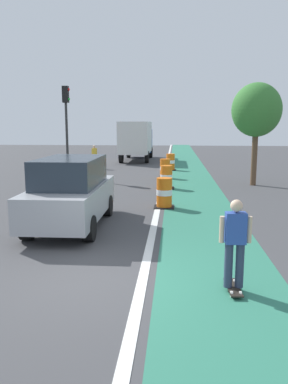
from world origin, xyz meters
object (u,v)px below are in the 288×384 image
object	(u,v)px
skateboarder_on_lane	(235,243)
traffic_barrel_far	(170,162)
traffic_light_corner	(66,115)
parked_suv_nearest	(71,192)
traffic_barrel_front	(164,193)
street_tree_sidewalk	(257,111)
delivery_truck_down_block	(137,139)
traffic_barrel_back	(165,169)
traffic_barrel_mid	(166,177)
pedestrian_crossing	(94,156)

from	to	relation	value
skateboarder_on_lane	traffic_barrel_far	xyz separation A→B (m)	(-1.37, 18.90, -0.38)
traffic_light_corner	parked_suv_nearest	bearing A→B (deg)	-73.80
traffic_barrel_front	traffic_light_corner	size ratio (longest dim) A/B	0.21
skateboarder_on_lane	traffic_barrel_front	distance (m)	7.21
parked_suv_nearest	traffic_barrel_far	size ratio (longest dim) A/B	4.23
parked_suv_nearest	traffic_barrel_front	xyz separation A→B (m)	(2.65, 2.85, -0.50)
street_tree_sidewalk	parked_suv_nearest	bearing A→B (deg)	-129.19
skateboarder_on_lane	delivery_truck_down_block	xyz separation A→B (m)	(-4.32, 25.82, 0.94)
traffic_light_corner	street_tree_sidewalk	world-z (taller)	traffic_light_corner
traffic_barrel_far	delivery_truck_down_block	size ratio (longest dim) A/B	0.14
traffic_barrel_back	traffic_light_corner	distance (m)	6.29
traffic_barrel_mid	street_tree_sidewalk	distance (m)	5.50
traffic_barrel_back	traffic_barrel_mid	bearing A→B (deg)	-87.43
street_tree_sidewalk	pedestrian_crossing	bearing A→B (deg)	144.53
parked_suv_nearest	pedestrian_crossing	size ratio (longest dim) A/B	2.87
traffic_barrel_back	delivery_truck_down_block	bearing A→B (deg)	103.89
parked_suv_nearest	traffic_barrel_far	xyz separation A→B (m)	(2.74, 14.69, -0.50)
skateboarder_on_lane	pedestrian_crossing	bearing A→B (deg)	108.80
traffic_barrel_far	parked_suv_nearest	bearing A→B (deg)	-100.55
traffic_barrel_front	traffic_barrel_back	size ratio (longest dim) A/B	1.00
traffic_barrel_front	delivery_truck_down_block	xyz separation A→B (m)	(-2.87, 18.76, 1.31)
pedestrian_crossing	skateboarder_on_lane	bearing A→B (deg)	-71.20
skateboarder_on_lane	traffic_barrel_mid	world-z (taller)	skateboarder_on_lane
pedestrian_crossing	traffic_light_corner	bearing A→B (deg)	-96.57
traffic_light_corner	street_tree_sidewalk	xyz separation A→B (m)	(10.01, -2.04, 0.17)
parked_suv_nearest	traffic_light_corner	bearing A→B (deg)	106.20
delivery_truck_down_block	traffic_light_corner	xyz separation A→B (m)	(-2.85, -11.05, 1.65)
traffic_light_corner	traffic_barrel_far	bearing A→B (deg)	35.44
traffic_barrel_back	skateboarder_on_lane	bearing A→B (deg)	-83.77
traffic_barrel_far	delivery_truck_down_block	bearing A→B (deg)	113.10
parked_suv_nearest	traffic_barrel_mid	world-z (taller)	parked_suv_nearest
parked_suv_nearest	traffic_barrel_back	xyz separation A→B (m)	(2.47, 10.73, -0.50)
traffic_barrel_front	skateboarder_on_lane	bearing A→B (deg)	-78.38
pedestrian_crossing	street_tree_sidewalk	xyz separation A→B (m)	(9.47, -6.75, 2.80)
traffic_light_corner	delivery_truck_down_block	bearing A→B (deg)	75.54
parked_suv_nearest	traffic_light_corner	size ratio (longest dim) A/B	0.91
traffic_light_corner	street_tree_sidewalk	bearing A→B (deg)	-11.51
traffic_barrel_far	traffic_light_corner	bearing A→B (deg)	-144.56
parked_suv_nearest	traffic_barrel_mid	bearing A→B (deg)	69.79
traffic_barrel_mid	traffic_light_corner	bearing A→B (deg)	149.16
skateboarder_on_lane	traffic_light_corner	world-z (taller)	traffic_light_corner
traffic_barrel_far	street_tree_sidewalk	bearing A→B (deg)	-55.68
traffic_barrel_mid	parked_suv_nearest	bearing A→B (deg)	-110.21
skateboarder_on_lane	traffic_barrel_mid	distance (m)	11.46
delivery_truck_down_block	traffic_barrel_front	bearing A→B (deg)	-81.30
traffic_barrel_front	traffic_light_corner	bearing A→B (deg)	126.58
traffic_barrel_far	pedestrian_crossing	distance (m)	5.30
parked_suv_nearest	traffic_barrel_mid	xyz separation A→B (m)	(2.63, 7.16, -0.50)
skateboarder_on_lane	delivery_truck_down_block	bearing A→B (deg)	99.50
traffic_barrel_mid	delivery_truck_down_block	bearing A→B (deg)	101.16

